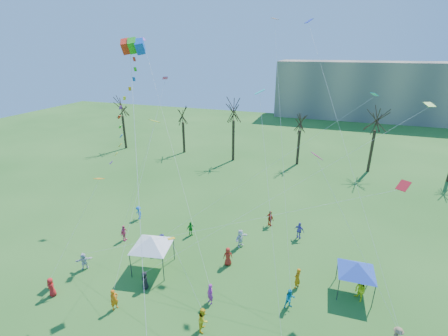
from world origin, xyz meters
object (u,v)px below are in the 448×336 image
(big_box_kite, at_px, (127,116))
(canopy_tent_blue, at_px, (357,267))
(distant_building, at_px, (391,91))
(canopy_tent_white, at_px, (152,241))

(big_box_kite, xyz_separation_m, canopy_tent_blue, (17.39, 3.12, -11.35))
(distant_building, height_order, canopy_tent_blue, distant_building)
(big_box_kite, relative_size, canopy_tent_blue, 5.17)
(canopy_tent_white, xyz_separation_m, canopy_tent_blue, (16.71, 2.57, -0.36))
(canopy_tent_blue, bearing_deg, canopy_tent_white, -171.25)
(distant_building, bearing_deg, canopy_tent_blue, -98.94)
(big_box_kite, distance_m, canopy_tent_blue, 21.00)
(distant_building, distance_m, canopy_tent_blue, 74.12)
(big_box_kite, distance_m, canopy_tent_white, 11.03)
(canopy_tent_white, bearing_deg, big_box_kite, -140.99)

